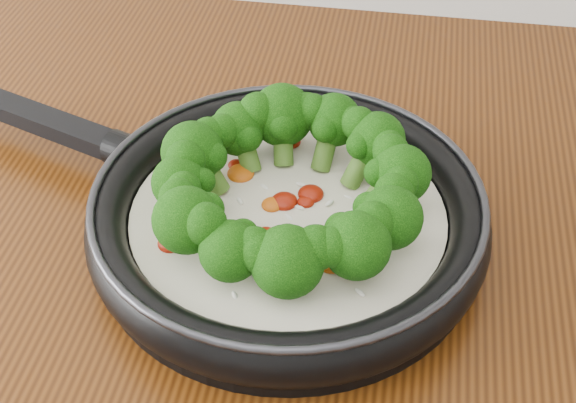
# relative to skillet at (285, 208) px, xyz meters

# --- Properties ---
(skillet) EXTENTS (0.59, 0.45, 0.10)m
(skillet) POSITION_rel_skillet_xyz_m (0.00, 0.00, 0.00)
(skillet) COLOR black
(skillet) RESTS_ON counter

